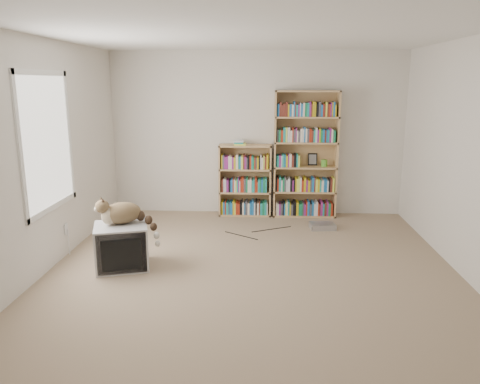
{
  "coord_description": "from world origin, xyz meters",
  "views": [
    {
      "loc": [
        0.12,
        -4.74,
        2.03
      ],
      "look_at": [
        -0.18,
        1.0,
        0.68
      ],
      "focal_mm": 35.0,
      "sensor_mm": 36.0,
      "label": 1
    }
  ],
  "objects_px": {
    "crt_tv": "(122,246)",
    "bookcase_tall": "(305,158)",
    "dvd_player": "(322,226)",
    "cat": "(127,216)",
    "bookcase_short": "(245,183)"
  },
  "relations": [
    {
      "from": "crt_tv",
      "to": "bookcase_tall",
      "type": "distance_m",
      "value": 3.21
    },
    {
      "from": "dvd_player",
      "to": "bookcase_tall",
      "type": "bearing_deg",
      "value": 100.12
    },
    {
      "from": "crt_tv",
      "to": "dvd_player",
      "type": "bearing_deg",
      "value": 15.44
    },
    {
      "from": "cat",
      "to": "bookcase_short",
      "type": "distance_m",
      "value": 2.5
    },
    {
      "from": "cat",
      "to": "bookcase_tall",
      "type": "bearing_deg",
      "value": 13.9
    },
    {
      "from": "bookcase_tall",
      "to": "cat",
      "type": "bearing_deg",
      "value": -134.69
    },
    {
      "from": "bookcase_tall",
      "to": "dvd_player",
      "type": "height_order",
      "value": "bookcase_tall"
    },
    {
      "from": "cat",
      "to": "dvd_player",
      "type": "bearing_deg",
      "value": 0.57
    },
    {
      "from": "bookcase_short",
      "to": "dvd_player",
      "type": "distance_m",
      "value": 1.41
    },
    {
      "from": "cat",
      "to": "bookcase_tall",
      "type": "height_order",
      "value": "bookcase_tall"
    },
    {
      "from": "bookcase_tall",
      "to": "bookcase_short",
      "type": "xyz_separation_m",
      "value": [
        -0.92,
        -0.0,
        -0.4
      ]
    },
    {
      "from": "bookcase_tall",
      "to": "bookcase_short",
      "type": "height_order",
      "value": "bookcase_tall"
    },
    {
      "from": "cat",
      "to": "bookcase_short",
      "type": "bearing_deg",
      "value": 29.03
    },
    {
      "from": "crt_tv",
      "to": "bookcase_tall",
      "type": "relative_size",
      "value": 0.36
    },
    {
      "from": "cat",
      "to": "crt_tv",
      "type": "bearing_deg",
      "value": -165.87
    }
  ]
}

